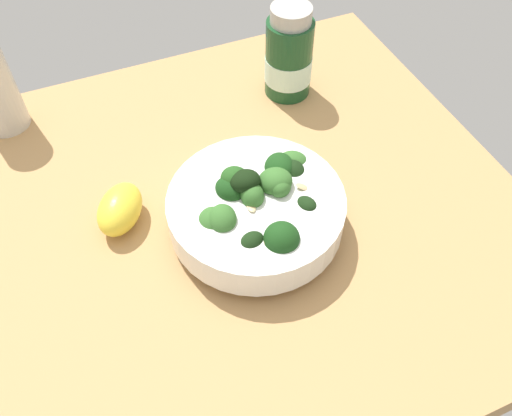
{
  "coord_description": "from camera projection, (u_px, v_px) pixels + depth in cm",
  "views": [
    {
      "loc": [
        -16.94,
        -41.48,
        54.26
      ],
      "look_at": [
        -1.2,
        -4.19,
        4.0
      ],
      "focal_mm": 37.76,
      "sensor_mm": 36.0,
      "label": 1
    }
  ],
  "objects": [
    {
      "name": "lemon_wedge",
      "position": [
        120.0,
        209.0,
        0.66
      ],
      "size": [
        8.63,
        9.31,
        4.89
      ],
      "primitive_type": "ellipsoid",
      "rotation": [
        0.0,
        0.0,
        4.1
      ],
      "color": "yellow",
      "rests_on": "ground_plane"
    },
    {
      "name": "ground_plane",
      "position": [
        252.0,
        213.0,
        0.72
      ],
      "size": [
        68.64,
        68.64,
        4.95
      ],
      "primitive_type": "cube",
      "color": "tan"
    },
    {
      "name": "bottle_short",
      "position": [
        289.0,
        57.0,
        0.8
      ],
      "size": [
        7.13,
        7.13,
        14.23
      ],
      "color": "#194723",
      "rests_on": "ground_plane"
    },
    {
      "name": "bowl_of_broccoli",
      "position": [
        257.0,
        208.0,
        0.65
      ],
      "size": [
        21.32,
        21.32,
        9.54
      ],
      "color": "white",
      "rests_on": "ground_plane"
    }
  ]
}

